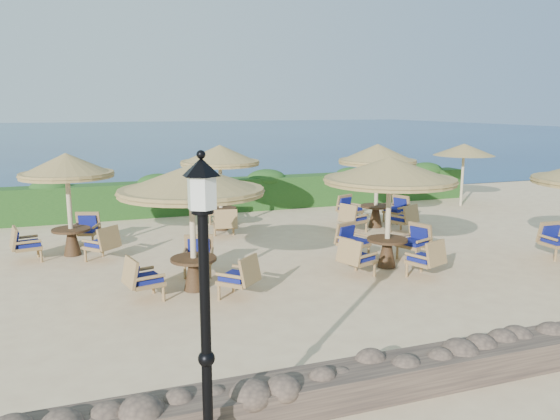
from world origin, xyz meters
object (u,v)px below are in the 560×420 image
(cafe_set_0, at_px, (192,199))
(cafe_set_5, at_px, (377,174))
(lamp_post, at_px, (206,327))
(cafe_set_4, at_px, (220,168))
(cafe_set_1, at_px, (389,189))
(cafe_set_3, at_px, (68,187))
(extra_parasol, at_px, (464,150))

(cafe_set_0, distance_m, cafe_set_5, 7.80)
(lamp_post, bearing_deg, cafe_set_4, 75.63)
(cafe_set_5, bearing_deg, cafe_set_1, -116.07)
(cafe_set_3, bearing_deg, extra_parasol, 10.30)
(cafe_set_0, relative_size, cafe_set_4, 1.05)
(lamp_post, xyz_separation_m, cafe_set_4, (2.82, 11.01, 0.38))
(cafe_set_0, xyz_separation_m, cafe_set_4, (1.89, 5.38, -0.02))
(cafe_set_0, height_order, cafe_set_1, same)
(lamp_post, distance_m, cafe_set_5, 12.33)
(lamp_post, distance_m, extra_parasol, 17.41)
(lamp_post, relative_size, cafe_set_4, 1.15)
(lamp_post, height_order, cafe_set_0, lamp_post)
(extra_parasol, distance_m, cafe_set_0, 13.29)
(cafe_set_0, bearing_deg, lamp_post, -99.37)
(lamp_post, height_order, cafe_set_5, lamp_post)
(cafe_set_1, relative_size, cafe_set_5, 1.09)
(cafe_set_5, bearing_deg, lamp_post, -127.81)
(extra_parasol, bearing_deg, cafe_set_3, -169.70)
(cafe_set_5, bearing_deg, extra_parasol, 24.13)
(lamp_post, relative_size, cafe_set_1, 1.06)
(lamp_post, xyz_separation_m, cafe_set_1, (5.60, 5.74, 0.35))
(cafe_set_0, bearing_deg, cafe_set_4, 70.62)
(cafe_set_1, relative_size, cafe_set_4, 1.09)
(lamp_post, distance_m, cafe_set_0, 5.73)
(cafe_set_1, xyz_separation_m, cafe_set_3, (-7.12, 3.70, -0.11))
(cafe_set_3, distance_m, cafe_set_5, 9.08)
(cafe_set_1, bearing_deg, lamp_post, -134.29)
(extra_parasol, height_order, cafe_set_4, cafe_set_4)
(cafe_set_0, relative_size, cafe_set_3, 1.11)
(cafe_set_0, bearing_deg, cafe_set_5, 31.77)
(cafe_set_4, xyz_separation_m, cafe_set_5, (4.74, -1.27, -0.21))
(extra_parasol, relative_size, cafe_set_5, 0.84)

